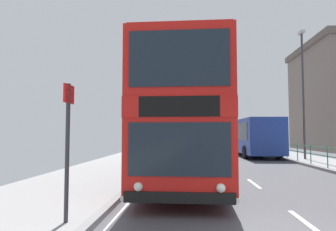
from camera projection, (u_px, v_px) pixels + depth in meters
name	position (u px, v px, depth m)	size (l,w,h in m)	color
double_decker_bus_main	(185.00, 122.00, 11.85)	(2.88, 11.15, 4.40)	red
background_bus_far_lane	(250.00, 136.00, 24.88)	(2.85, 10.91, 2.95)	navy
pedestrian_railing_far_kerb	(318.00, 152.00, 15.37)	(0.05, 29.59, 1.04)	#236B4C
bus_stop_sign_near	(68.00, 136.00, 5.66)	(0.08, 0.44, 2.65)	#2D2D33
street_lamp_far_side	(303.00, 85.00, 19.72)	(0.28, 0.60, 8.66)	#38383D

